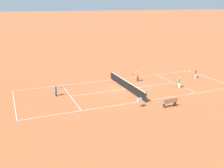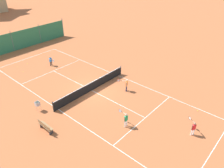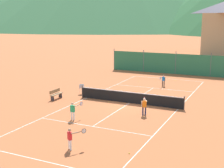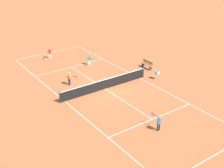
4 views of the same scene
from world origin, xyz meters
name	(u,v)px [view 1 (image 1 of 4)]	position (x,y,z in m)	size (l,w,h in m)	color
ground_plane	(126,89)	(0.00, 0.00, 0.00)	(600.00, 600.00, 0.00)	#B25B33
court_line_markings	(126,89)	(0.00, 0.00, 0.00)	(8.25, 23.85, 0.01)	white
tennis_net	(126,85)	(0.00, 0.00, 0.50)	(9.18, 0.08, 1.06)	#2D2D2D
player_near_baseline	(179,82)	(-1.88, -5.76, 0.73)	(0.48, 1.02, 1.26)	white
player_near_service	(195,73)	(0.71, -10.12, 0.70)	(0.80, 0.84, 1.19)	white
player_far_service	(138,76)	(2.21, -2.60, 0.75)	(0.55, 1.07, 1.28)	#23284C
player_far_baseline	(56,90)	(0.66, 7.70, 0.69)	(0.40, 1.00, 1.18)	black
tennis_ball_alley_left	(32,110)	(-2.24, 10.50, 0.03)	(0.07, 0.07, 0.07)	#CCE033
tennis_ball_alley_right	(51,108)	(-2.47, 8.84, 0.03)	(0.07, 0.07, 0.07)	#CCE033
tennis_ball_by_net_right	(137,93)	(-1.69, -0.55, 0.03)	(0.07, 0.07, 0.07)	#CCE033
tennis_ball_mid_court	(175,73)	(3.76, -9.30, 0.03)	(0.07, 0.07, 0.07)	#CCE033
tennis_ball_near_corner	(62,87)	(3.28, 6.58, 0.03)	(0.07, 0.07, 0.07)	#CCE033
tennis_ball_by_net_left	(23,98)	(1.13, 10.98, 0.03)	(0.07, 0.07, 0.07)	#CCE033
tennis_ball_service_box	(32,105)	(-1.02, 10.41, 0.03)	(0.07, 0.07, 0.07)	#CCE033
ball_hopper	(139,100)	(-5.30, 1.16, 0.66)	(0.36, 0.36, 0.89)	#B7B7BC
courtside_bench	(170,102)	(-6.34, -1.50, 0.45)	(0.36, 1.50, 0.84)	olive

